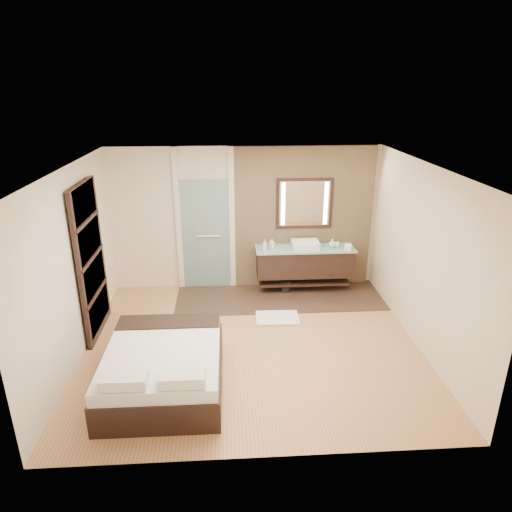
{
  "coord_description": "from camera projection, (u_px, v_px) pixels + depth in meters",
  "views": [
    {
      "loc": [
        -0.33,
        -6.02,
        3.75
      ],
      "look_at": [
        0.1,
        0.6,
        1.22
      ],
      "focal_mm": 32.0,
      "sensor_mm": 36.0,
      "label": 1
    }
  ],
  "objects": [
    {
      "name": "mirror_unit",
      "position": [
        304.0,
        203.0,
        8.46
      ],
      "size": [
        1.06,
        0.04,
        0.96
      ],
      "color": "black",
      "rests_on": "stone_wall"
    },
    {
      "name": "soap_bottle_b",
      "position": [
        272.0,
        243.0,
        8.49
      ],
      "size": [
        0.1,
        0.1,
        0.17
      ],
      "primitive_type": "imported",
      "rotation": [
        0.0,
        0.0,
        0.39
      ],
      "color": "#B2B2B2",
      "rests_on": "vanity"
    },
    {
      "name": "vanity",
      "position": [
        304.0,
        262.0,
        8.62
      ],
      "size": [
        1.85,
        0.55,
        0.88
      ],
      "color": "black",
      "rests_on": "stone_wall"
    },
    {
      "name": "bed",
      "position": [
        164.0,
        367.0,
        5.9
      ],
      "size": [
        1.49,
        1.85,
        0.71
      ],
      "rotation": [
        0.0,
        0.0,
        -0.0
      ],
      "color": "black",
      "rests_on": "floor"
    },
    {
      "name": "tissue_box",
      "position": [
        348.0,
        247.0,
        8.39
      ],
      "size": [
        0.15,
        0.15,
        0.1
      ],
      "primitive_type": "cube",
      "rotation": [
        0.0,
        0.0,
        -0.35
      ],
      "color": "white",
      "rests_on": "vanity"
    },
    {
      "name": "waste_bin",
      "position": [
        286.0,
        286.0,
        8.7
      ],
      "size": [
        0.22,
        0.22,
        0.23
      ],
      "primitive_type": "cylinder",
      "rotation": [
        0.0,
        0.0,
        -0.28
      ],
      "color": "black",
      "rests_on": "floor"
    },
    {
      "name": "tile_strip",
      "position": [
        279.0,
        297.0,
        8.5
      ],
      "size": [
        3.8,
        1.3,
        0.01
      ],
      "primitive_type": "cube",
      "color": "#36271D",
      "rests_on": "floor"
    },
    {
      "name": "shoji_partition",
      "position": [
        91.0,
        260.0,
        6.95
      ],
      "size": [
        0.06,
        1.2,
        2.4
      ],
      "color": "black",
      "rests_on": "floor"
    },
    {
      "name": "cup",
      "position": [
        337.0,
        244.0,
        8.56
      ],
      "size": [
        0.14,
        0.14,
        0.09
      ],
      "primitive_type": "imported",
      "rotation": [
        0.0,
        0.0,
        -0.42
      ],
      "color": "white",
      "rests_on": "vanity"
    },
    {
      "name": "floor",
      "position": [
        252.0,
        345.0,
        6.97
      ],
      "size": [
        5.0,
        5.0,
        0.0
      ],
      "primitive_type": "plane",
      "color": "#A66E45",
      "rests_on": "ground"
    },
    {
      "name": "soap_bottle_a",
      "position": [
        265.0,
        245.0,
        8.36
      ],
      "size": [
        0.1,
        0.1,
        0.2
      ],
      "primitive_type": "imported",
      "rotation": [
        0.0,
        0.0,
        -0.32
      ],
      "color": "silver",
      "rests_on": "vanity"
    },
    {
      "name": "frosted_door",
      "position": [
        206.0,
        231.0,
        8.57
      ],
      "size": [
        1.1,
        0.12,
        2.7
      ],
      "color": "#A5D1CE",
      "rests_on": "floor"
    },
    {
      "name": "stone_wall",
      "position": [
        303.0,
        218.0,
        8.62
      ],
      "size": [
        2.6,
        0.08,
        2.7
      ],
      "primitive_type": "cube",
      "color": "tan",
      "rests_on": "floor"
    },
    {
      "name": "bath_mat",
      "position": [
        277.0,
        318.0,
        7.73
      ],
      "size": [
        0.73,
        0.52,
        0.02
      ],
      "primitive_type": "cube",
      "rotation": [
        0.0,
        0.0,
        -0.03
      ],
      "color": "white",
      "rests_on": "floor"
    },
    {
      "name": "soap_bottle_c",
      "position": [
        332.0,
        243.0,
        8.51
      ],
      "size": [
        0.15,
        0.15,
        0.16
      ],
      "primitive_type": "imported",
      "rotation": [
        0.0,
        0.0,
        0.24
      ],
      "color": "#ADDAD1",
      "rests_on": "vanity"
    }
  ]
}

